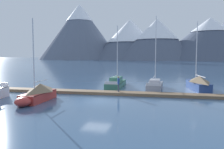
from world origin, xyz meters
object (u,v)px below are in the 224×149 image
sailboat_mid_dock_port (117,83)px  sailboat_far_berth (198,83)px  sailboat_mid_dock_starboard (155,85)px  sailboat_second_berth (37,93)px  person_on_dock (118,83)px

sailboat_mid_dock_port → sailboat_far_berth: bearing=-4.7°
sailboat_mid_dock_starboard → sailboat_far_berth: sailboat_mid_dock_starboard is taller
sailboat_mid_dock_port → sailboat_mid_dock_starboard: sailboat_mid_dock_starboard is taller
sailboat_mid_dock_port → sailboat_mid_dock_starboard: 5.40m
sailboat_mid_dock_port → sailboat_far_berth: 10.47m
sailboat_second_berth → sailboat_far_berth: size_ratio=0.89×
person_on_dock → sailboat_mid_dock_port: bearing=104.7°
sailboat_far_berth → sailboat_mid_dock_port: bearing=175.3°
sailboat_far_berth → sailboat_mid_dock_starboard: bearing=-177.6°
sailboat_second_berth → person_on_dock: 8.58m
sailboat_mid_dock_port → person_on_dock: size_ratio=4.91×
sailboat_mid_dock_starboard → person_on_dock: 6.46m
sailboat_second_berth → person_on_dock: (6.44, 5.64, 0.50)m
sailboat_mid_dock_starboard → sailboat_far_berth: (5.14, 0.21, 0.35)m
sailboat_mid_dock_starboard → person_on_dock: size_ratio=5.43×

